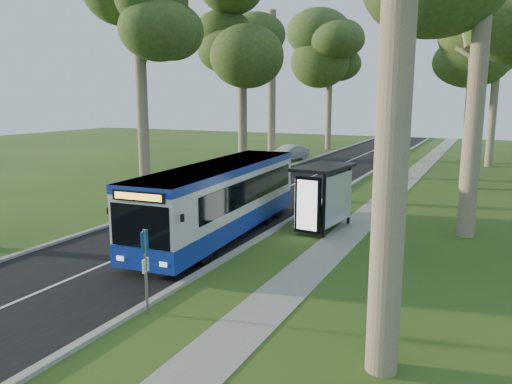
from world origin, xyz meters
TOP-DOWN VIEW (x-y plane):
  - ground at (0.00, 0.00)m, footprint 120.00×120.00m
  - road at (-3.50, 10.00)m, footprint 7.00×100.00m
  - kerb_east at (0.00, 10.00)m, footprint 0.25×100.00m
  - kerb_west at (-7.00, 10.00)m, footprint 0.25×100.00m
  - centre_line at (-3.50, 10.00)m, footprint 0.12×100.00m
  - footpath at (3.00, 10.00)m, footprint 1.50×100.00m
  - bus at (-1.66, 1.59)m, footprint 3.04×11.42m
  - bus_stop_sign at (0.30, -5.86)m, footprint 0.10×0.33m
  - bus_shelter at (1.90, 4.12)m, footprint 2.11×3.43m
  - litter_bin at (1.59, 4.95)m, footprint 0.53×0.53m
  - car_white at (-8.61, 18.31)m, footprint 2.92×4.30m
  - car_silver at (-8.59, 26.54)m, footprint 2.74×4.49m
  - tree_west_b at (-10.50, 8.00)m, footprint 5.20×5.20m
  - tree_west_c at (-9.00, 18.00)m, footprint 5.20×5.20m
  - tree_west_d at (-11.00, 28.00)m, footprint 5.20×5.20m
  - tree_west_e at (-8.50, 38.00)m, footprint 5.20×5.20m
  - tree_east_c at (6.80, 18.00)m, footprint 5.20×5.20m
  - tree_east_d at (8.00, 30.00)m, footprint 5.20×5.20m

SIDE VIEW (x-z plane):
  - ground at x=0.00m, z-range 0.00..0.00m
  - road at x=-3.50m, z-range 0.00..0.02m
  - footpath at x=3.00m, z-range 0.00..0.02m
  - centre_line at x=-3.50m, z-range 0.02..0.02m
  - kerb_east at x=0.00m, z-range 0.00..0.12m
  - kerb_west at x=-7.00m, z-range 0.00..0.12m
  - litter_bin at x=1.59m, z-range 0.01..0.93m
  - car_white at x=-8.61m, z-range 0.00..1.36m
  - car_silver at x=-8.59m, z-range 0.00..1.40m
  - bus_stop_sign at x=0.30m, z-range 0.30..2.61m
  - bus at x=-1.66m, z-range 0.05..3.05m
  - bus_shelter at x=1.90m, z-range 0.58..3.37m
  - tree_east_d at x=8.00m, z-range 3.11..15.98m
  - tree_west_e at x=-8.50m, z-range 3.30..16.95m
  - tree_east_c at x=6.80m, z-range 3.41..17.52m
  - tree_west_c at x=-9.00m, z-range 3.55..18.27m
  - tree_west_b at x=-10.50m, z-range 3.55..18.28m
  - tree_west_d at x=-11.00m, z-range 4.44..23.06m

